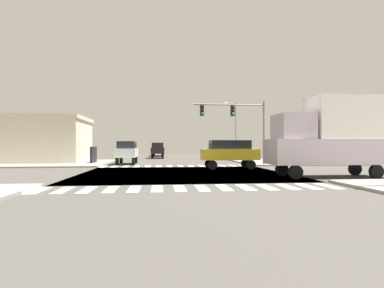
% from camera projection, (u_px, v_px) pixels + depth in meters
% --- Properties ---
extents(ground, '(90.00, 90.00, 0.05)m').
position_uv_depth(ground, '(184.00, 174.00, 20.68)').
color(ground, '#45413D').
extents(sidewalk_corner_ne, '(12.00, 12.00, 0.14)m').
position_uv_depth(sidewalk_corner_ne, '(290.00, 162.00, 33.99)').
color(sidewalk_corner_ne, gray).
rests_on(sidewalk_corner_ne, ground).
extents(sidewalk_corner_nw, '(12.00, 12.00, 0.14)m').
position_uv_depth(sidewalk_corner_nw, '(50.00, 163.00, 31.24)').
color(sidewalk_corner_nw, gray).
rests_on(sidewalk_corner_nw, ground).
extents(crosswalk_near, '(13.50, 2.00, 0.01)m').
position_uv_depth(crosswalk_near, '(191.00, 188.00, 13.40)').
color(crosswalk_near, white).
rests_on(crosswalk_near, ground).
extents(crosswalk_far, '(13.50, 2.00, 0.01)m').
position_uv_depth(crosswalk_far, '(175.00, 166.00, 27.92)').
color(crosswalk_far, white).
rests_on(crosswalk_far, ground).
extents(traffic_signal_mast, '(6.83, 0.55, 6.12)m').
position_uv_depth(traffic_signal_mast, '(236.00, 118.00, 28.04)').
color(traffic_signal_mast, gray).
rests_on(traffic_signal_mast, ground).
extents(street_lamp, '(1.78, 0.32, 7.56)m').
position_uv_depth(street_lamp, '(234.00, 125.00, 38.89)').
color(street_lamp, gray).
rests_on(street_lamp, ground).
extents(bank_building, '(17.73, 7.64, 5.09)m').
position_uv_depth(bank_building, '(10.00, 140.00, 32.73)').
color(bank_building, beige).
rests_on(bank_building, ground).
extents(sedan_farside_1, '(1.80, 4.30, 1.88)m').
position_uv_depth(sedan_farside_1, '(158.00, 150.00, 51.71)').
color(sedan_farside_1, black).
rests_on(sedan_farside_1, ground).
extents(suv_crossing_2, '(1.96, 4.60, 2.34)m').
position_uv_depth(suv_crossing_2, '(127.00, 151.00, 30.73)').
color(suv_crossing_2, black).
rests_on(suv_crossing_2, ground).
extents(suv_queued_3, '(1.96, 4.60, 2.34)m').
position_uv_depth(suv_queued_3, '(158.00, 149.00, 45.23)').
color(suv_queued_3, black).
rests_on(suv_queued_3, ground).
extents(box_truck_leading_1, '(7.20, 2.40, 4.85)m').
position_uv_depth(box_truck_leading_1, '(331.00, 135.00, 18.13)').
color(box_truck_leading_1, black).
rests_on(box_truck_leading_1, ground).
extents(suv_trailing_4, '(1.96, 4.60, 2.34)m').
position_uv_depth(suv_trailing_4, '(158.00, 148.00, 57.28)').
color(suv_trailing_4, black).
rests_on(suv_trailing_4, ground).
extents(suv_middle_5, '(4.60, 1.96, 2.34)m').
position_uv_depth(suv_middle_5, '(230.00, 152.00, 24.60)').
color(suv_middle_5, black).
rests_on(suv_middle_5, ground).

